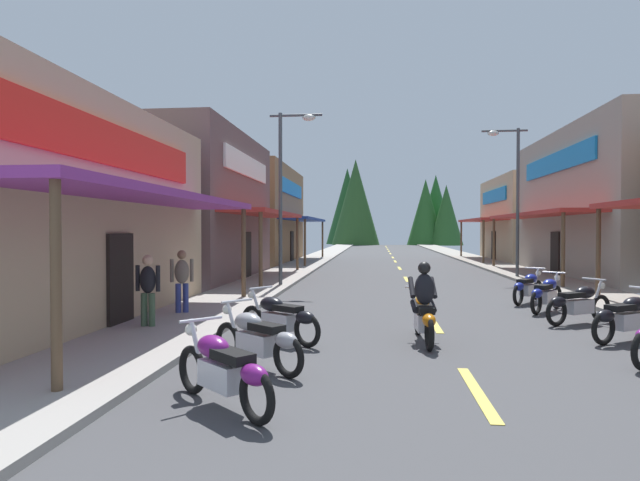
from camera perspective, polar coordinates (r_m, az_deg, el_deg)
ground at (r=31.67m, az=8.49°, el=-2.91°), size 9.07×94.02×0.10m
sidewalk_left at (r=31.94m, az=-1.92°, el=-2.67°), size 2.47×94.02×0.12m
sidewalk_right at (r=32.43m, az=18.74°, el=-2.67°), size 2.47×94.02×0.12m
centerline_dashes at (r=36.38m, az=8.17°, el=-2.30°), size 0.16×71.90×0.01m
storefront_left_middle at (r=24.36m, az=-15.13°, el=3.48°), size 8.13×10.23×6.39m
storefront_left_far at (r=36.14m, az=-7.88°, el=2.71°), size 7.94×11.68×6.36m
storefront_right_far at (r=40.42m, az=24.18°, el=2.11°), size 10.30×10.09×5.88m
streetlamp_left at (r=20.01m, az=-3.52°, el=7.04°), size 1.98×0.30×6.58m
streetlamp_right at (r=25.08m, az=20.01°, el=5.92°), size 1.98×0.30×6.70m
motorcycle_parked_right_3 at (r=11.96m, az=30.29°, el=-7.12°), size 1.85×1.26×1.04m
motorcycle_parked_right_4 at (r=13.66m, az=26.15°, el=-6.07°), size 1.87×1.22×1.04m
motorcycle_parked_right_5 at (r=15.31m, az=23.29°, el=-5.28°), size 1.36×1.78×1.04m
motorcycle_parked_right_6 at (r=16.85m, az=21.57°, el=-4.69°), size 1.36×1.78×1.04m
motorcycle_parked_left_0 at (r=6.69m, az=-10.47°, el=-13.46°), size 1.65×1.52×1.04m
motorcycle_parked_left_1 at (r=8.41m, az=-6.78°, el=-10.42°), size 1.74×1.41×1.04m
motorcycle_parked_left_2 at (r=10.33m, az=-4.38°, el=-8.25°), size 1.81×1.31×1.04m
rider_cruising_lead at (r=10.41m, az=11.15°, el=-7.28°), size 0.60×2.14×1.57m
pedestrian_by_shop at (r=11.88m, az=-18.12°, el=-4.85°), size 0.57×0.30×1.64m
pedestrian_browsing at (r=13.60m, az=-14.71°, el=-3.98°), size 0.53×0.38×1.67m
treeline_backdrop at (r=80.70m, az=7.19°, el=3.60°), size 20.42×11.46×12.80m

